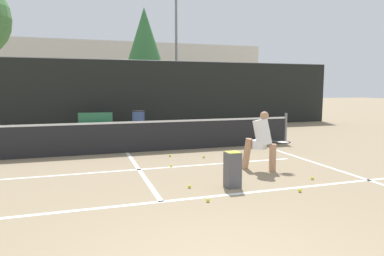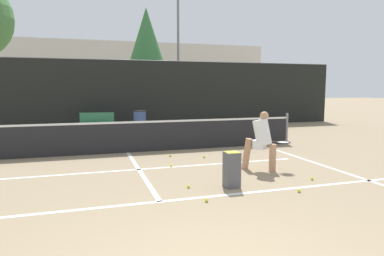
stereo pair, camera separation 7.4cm
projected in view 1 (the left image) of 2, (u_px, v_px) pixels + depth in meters
name	position (u px, v px, depth m)	size (l,w,h in m)	color
court_baseline_near	(161.00, 202.00, 5.90)	(11.00, 0.10, 0.01)	white
court_service_line	(139.00, 169.00, 8.21)	(8.25, 0.10, 0.01)	white
court_center_mark	(140.00, 170.00, 8.12)	(0.10, 4.69, 0.01)	white
court_sideline_right	(302.00, 158.00, 9.49)	(0.10, 5.69, 0.01)	white
net	(127.00, 136.00, 10.27)	(11.09, 0.09, 1.07)	slate
fence_back	(110.00, 95.00, 16.05)	(24.00, 0.06, 3.26)	black
player_practicing	(261.00, 139.00, 8.07)	(1.16, 0.74, 1.41)	tan
tennis_ball_scattered_1	(229.00, 178.00, 7.32)	(0.07, 0.07, 0.07)	#D1E033
tennis_ball_scattered_2	(300.00, 190.00, 6.45)	(0.07, 0.07, 0.07)	#D1E033
tennis_ball_scattered_3	(170.00, 155.00, 9.75)	(0.07, 0.07, 0.07)	#D1E033
tennis_ball_scattered_5	(171.00, 166.00, 8.49)	(0.07, 0.07, 0.07)	#D1E033
tennis_ball_scattered_6	(189.00, 186.00, 6.71)	(0.07, 0.07, 0.07)	#D1E033
tennis_ball_scattered_7	(208.00, 200.00, 5.89)	(0.07, 0.07, 0.07)	#D1E033
tennis_ball_scattered_8	(204.00, 157.00, 9.56)	(0.07, 0.07, 0.07)	#D1E033
tennis_ball_scattered_10	(312.00, 178.00, 7.31)	(0.07, 0.07, 0.07)	#D1E033
ball_hopper	(233.00, 169.00, 6.73)	(0.28, 0.28, 0.71)	#4C4C51
courtside_bench	(95.00, 122.00, 14.95)	(1.50, 0.56, 0.86)	#33724C
trash_bin	(138.00, 121.00, 15.19)	(0.58, 0.58, 0.94)	#384C7F
parked_car	(122.00, 111.00, 19.49)	(1.86, 3.98, 1.44)	maroon
floodlight_mast	(176.00, 28.00, 22.82)	(1.10, 0.24, 9.42)	slate
tree_west	(144.00, 40.00, 22.21)	(2.66, 2.66, 7.09)	brown
building_far	(94.00, 74.00, 34.69)	(36.00, 2.40, 6.55)	beige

